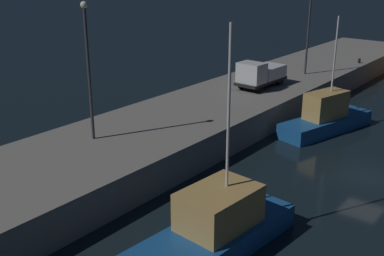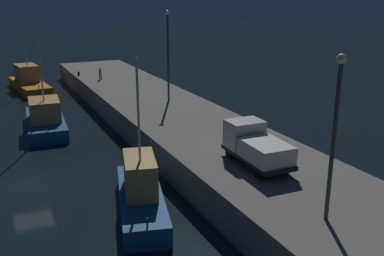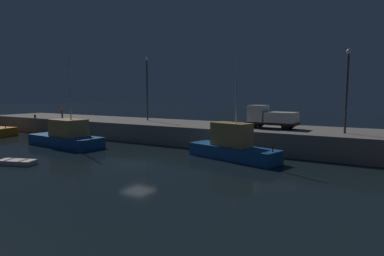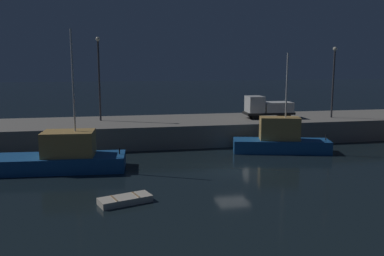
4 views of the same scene
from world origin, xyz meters
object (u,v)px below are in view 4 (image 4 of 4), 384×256
rowboat_white_mid (125,200)px  lamp_post_west (99,73)px  utility_truck (267,107)px  fishing_boat_blue (63,156)px  fishing_boat_orange (281,140)px  lamp_post_east (333,77)px

rowboat_white_mid → lamp_post_west: 21.41m
lamp_post_west → utility_truck: 18.54m
lamp_post_west → utility_truck: (18.06, -1.66, -3.83)m
fishing_boat_blue → fishing_boat_orange: fishing_boat_blue is taller
utility_truck → fishing_boat_blue: bearing=-154.4°
fishing_boat_orange → utility_truck: (1.36, 7.08, 2.29)m
lamp_post_east → fishing_boat_blue: bearing=-162.1°
lamp_post_west → lamp_post_east: lamp_post_west is taller
fishing_boat_orange → lamp_post_east: bearing=35.5°
utility_truck → lamp_post_east: bearing=-6.6°
fishing_boat_orange → lamp_post_west: bearing=152.4°
lamp_post_east → utility_truck: (-7.36, 0.86, -3.35)m
fishing_boat_blue → lamp_post_east: (28.04, 9.06, 5.70)m
lamp_post_east → fishing_boat_orange: bearing=-144.5°
lamp_post_west → lamp_post_east: 25.55m
rowboat_white_mid → lamp_post_east: lamp_post_east is taller
fishing_boat_orange → rowboat_white_mid: (-14.84, -11.37, -0.99)m
lamp_post_east → utility_truck: lamp_post_east is taller
fishing_boat_orange → lamp_post_east: 12.11m
fishing_boat_orange → lamp_post_west: size_ratio=1.06×
fishing_boat_blue → rowboat_white_mid: bearing=-62.3°
lamp_post_west → lamp_post_east: size_ratio=1.12×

